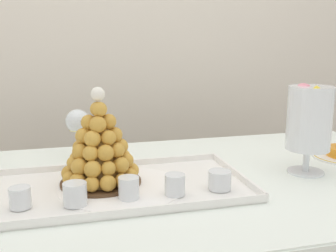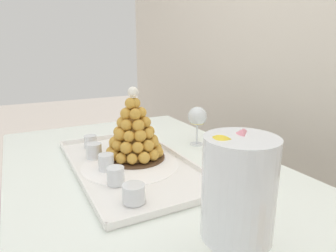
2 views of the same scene
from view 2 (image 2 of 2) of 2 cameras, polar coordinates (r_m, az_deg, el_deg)
The scene contains 10 objects.
buffet_table at distance 0.98m, azimuth -0.68°, elevation -15.29°, with size 1.68×0.90×0.74m.
serving_tray at distance 1.07m, azimuth -7.26°, elevation -7.51°, with size 0.69×0.38×0.02m.
croquembouche at distance 1.10m, azimuth -6.54°, elevation -1.22°, with size 0.22×0.22×0.27m.
dessert_cup_left at distance 1.27m, azimuth -14.71°, elevation -2.99°, with size 0.05×0.05×0.05m.
dessert_cup_mid_left at distance 1.15m, azimuth -14.04°, elevation -4.75°, with size 0.06×0.06×0.06m.
dessert_cup_centre at distance 1.03m, azimuth -11.80°, elevation -6.94°, with size 0.05×0.05×0.06m.
dessert_cup_mid_right at distance 0.93m, azimuth -10.03°, elevation -9.53°, with size 0.05×0.05×0.05m.
dessert_cup_right at distance 0.82m, azimuth -6.61°, elevation -12.89°, with size 0.06×0.06×0.05m.
macaron_goblet at distance 0.55m, azimuth 13.44°, elevation -11.97°, with size 0.13×0.13×0.28m.
wine_glass at distance 1.27m, azimuth 5.68°, elevation 1.63°, with size 0.08×0.08×0.17m.
Camera 2 is at (0.75, -0.38, 1.15)m, focal length 31.66 mm.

